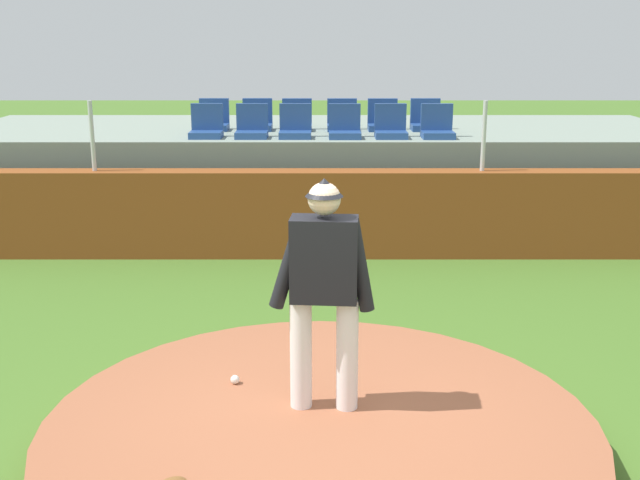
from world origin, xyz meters
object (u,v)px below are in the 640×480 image
at_px(stadium_chair_0, 206,127).
at_px(stadium_chair_10, 383,120).
at_px(stadium_chair_7, 257,120).
at_px(stadium_chair_9, 342,120).
at_px(stadium_chair_11, 425,120).
at_px(stadium_chair_1, 252,127).
at_px(stadium_chair_5, 437,127).
at_px(stadium_chair_6, 214,120).
at_px(stadium_chair_4, 391,127).
at_px(stadium_chair_8, 297,120).
at_px(baseball, 235,380).
at_px(pitcher, 324,278).
at_px(stadium_chair_3, 345,127).
at_px(stadium_chair_2, 295,127).

distance_m(stadium_chair_0, stadium_chair_10, 2.88).
bearing_deg(stadium_chair_7, stadium_chair_9, 178.74).
height_order(stadium_chair_10, stadium_chair_11, same).
height_order(stadium_chair_1, stadium_chair_5, same).
bearing_deg(stadium_chair_6, stadium_chair_7, -179.63).
xyz_separation_m(stadium_chair_4, stadium_chair_6, (-2.80, 0.92, 0.00)).
distance_m(stadium_chair_4, stadium_chair_5, 0.70).
relative_size(stadium_chair_7, stadium_chair_8, 1.00).
distance_m(stadium_chair_4, stadium_chair_9, 1.14).
distance_m(stadium_chair_10, stadium_chair_11, 0.70).
bearing_deg(stadium_chair_4, stadium_chair_7, -23.82).
relative_size(stadium_chair_0, stadium_chair_1, 1.00).
distance_m(baseball, stadium_chair_1, 6.11).
bearing_deg(baseball, pitcher, -28.54).
relative_size(pitcher, stadium_chair_1, 3.59).
xyz_separation_m(stadium_chair_3, stadium_chair_4, (0.70, 0.02, 0.00)).
relative_size(stadium_chair_5, stadium_chair_7, 1.00).
relative_size(pitcher, stadium_chair_5, 3.59).
bearing_deg(stadium_chair_4, stadium_chair_6, -18.17).
relative_size(pitcher, stadium_chair_10, 3.59).
height_order(stadium_chair_0, stadium_chair_9, same).
xyz_separation_m(stadium_chair_6, stadium_chair_8, (1.36, -0.02, 0.00)).
distance_m(stadium_chair_3, stadium_chair_9, 0.91).
relative_size(baseball, stadium_chair_0, 0.15).
distance_m(baseball, stadium_chair_11, 7.39).
xyz_separation_m(stadium_chair_1, stadium_chair_11, (2.75, 0.91, 0.00)).
xyz_separation_m(stadium_chair_2, stadium_chair_10, (1.40, 0.89, 0.00)).
relative_size(stadium_chair_4, stadium_chair_8, 1.00).
bearing_deg(baseball, stadium_chair_3, 79.71).
bearing_deg(stadium_chair_7, stadium_chair_11, 179.77).
height_order(stadium_chair_4, stadium_chair_5, same).
relative_size(stadium_chair_3, stadium_chair_4, 1.00).
xyz_separation_m(stadium_chair_9, stadium_chair_11, (1.36, 0.02, 0.00)).
bearing_deg(stadium_chair_1, stadium_chair_5, 179.63).
bearing_deg(stadium_chair_5, baseball, 67.34).
bearing_deg(stadium_chair_8, stadium_chair_9, 179.44).
bearing_deg(pitcher, stadium_chair_9, 91.86).
xyz_separation_m(stadium_chair_3, stadium_chair_10, (0.65, 0.91, 0.00)).
relative_size(stadium_chair_0, stadium_chair_10, 1.00).
relative_size(pitcher, stadium_chair_9, 3.59).
bearing_deg(stadium_chair_11, stadium_chair_5, 93.37).
relative_size(stadium_chair_0, stadium_chair_7, 1.00).
relative_size(baseball, stadium_chair_8, 0.15).
xyz_separation_m(stadium_chair_4, stadium_chair_7, (-2.09, 0.92, 0.00)).
relative_size(stadium_chair_6, stadium_chair_7, 1.00).
height_order(stadium_chair_2, stadium_chair_9, same).
height_order(stadium_chair_5, stadium_chair_10, same).
height_order(stadium_chair_0, stadium_chair_6, same).
xyz_separation_m(stadium_chair_7, stadium_chair_10, (2.04, -0.03, 0.00)).
distance_m(baseball, stadium_chair_5, 6.57).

